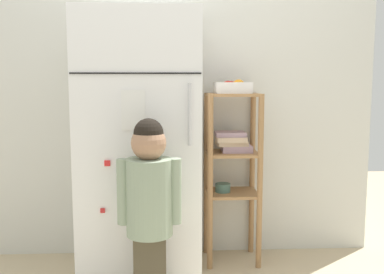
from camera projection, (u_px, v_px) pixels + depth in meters
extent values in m
plane|color=tan|center=(180.00, 272.00, 2.80)|extent=(6.00, 6.00, 0.00)
cube|color=silver|center=(178.00, 102.00, 3.03)|extent=(2.67, 0.03, 2.09)
cube|color=white|center=(141.00, 147.00, 2.70)|extent=(0.70, 0.63, 1.59)
cube|color=black|center=(136.00, 73.00, 2.33)|extent=(0.69, 0.01, 0.01)
cylinder|color=silver|center=(190.00, 114.00, 2.35)|extent=(0.02, 0.02, 0.33)
cube|color=white|center=(133.00, 110.00, 2.36)|extent=(0.13, 0.00, 0.21)
cube|color=#D0682E|center=(166.00, 191.00, 2.42)|extent=(0.03, 0.01, 0.03)
cube|color=red|center=(103.00, 211.00, 2.41)|extent=(0.02, 0.01, 0.02)
cube|color=red|center=(107.00, 163.00, 2.38)|extent=(0.03, 0.01, 0.03)
cube|color=#4B4332|center=(150.00, 273.00, 2.30)|extent=(0.16, 0.10, 0.41)
cylinder|color=gray|center=(149.00, 197.00, 2.25)|extent=(0.24, 0.24, 0.39)
sphere|color=gray|center=(149.00, 158.00, 2.30)|extent=(0.10, 0.10, 0.10)
sphere|color=#A87A5B|center=(149.00, 143.00, 2.22)|extent=(0.18, 0.18, 0.18)
sphere|color=black|center=(149.00, 133.00, 2.21)|extent=(0.15, 0.15, 0.15)
cylinder|color=gray|center=(123.00, 192.00, 2.24)|extent=(0.07, 0.07, 0.33)
cylinder|color=gray|center=(175.00, 191.00, 2.26)|extent=(0.07, 0.07, 0.33)
cylinder|color=#9E7247|center=(210.00, 183.00, 2.79)|extent=(0.04, 0.04, 1.11)
cylinder|color=#9E7247|center=(260.00, 183.00, 2.80)|extent=(0.04, 0.04, 1.11)
cylinder|color=#9E7247|center=(207.00, 174.00, 3.05)|extent=(0.04, 0.04, 1.11)
cylinder|color=#9E7247|center=(252.00, 174.00, 3.07)|extent=(0.04, 0.04, 1.11)
cube|color=#9E7247|center=(233.00, 95.00, 2.86)|extent=(0.33, 0.28, 0.02)
cube|color=#9E7247|center=(232.00, 153.00, 2.91)|extent=(0.33, 0.28, 0.02)
cube|color=#9E7247|center=(232.00, 193.00, 2.94)|extent=(0.33, 0.28, 0.02)
cube|color=#B293A3|center=(236.00, 148.00, 2.92)|extent=(0.19, 0.17, 0.04)
cube|color=#C6AD8E|center=(232.00, 143.00, 2.91)|extent=(0.20, 0.18, 0.03)
cube|color=#C6AD8E|center=(231.00, 139.00, 2.89)|extent=(0.19, 0.17, 0.03)
cube|color=#B293A3|center=(230.00, 134.00, 2.91)|extent=(0.19, 0.17, 0.03)
cylinder|color=#4C7266|center=(223.00, 188.00, 2.93)|extent=(0.10, 0.10, 0.06)
cube|color=white|center=(233.00, 93.00, 2.85)|extent=(0.23, 0.18, 0.01)
cube|color=white|center=(235.00, 88.00, 2.77)|extent=(0.23, 0.01, 0.07)
cube|color=white|center=(231.00, 88.00, 2.94)|extent=(0.23, 0.01, 0.07)
cube|color=white|center=(215.00, 88.00, 2.85)|extent=(0.01, 0.18, 0.07)
cube|color=white|center=(250.00, 88.00, 2.86)|extent=(0.01, 0.18, 0.07)
sphere|color=#B8502A|center=(237.00, 87.00, 2.86)|extent=(0.06, 0.06, 0.06)
sphere|color=red|center=(228.00, 87.00, 2.83)|extent=(0.07, 0.07, 0.07)
sphere|color=#A42419|center=(231.00, 87.00, 2.88)|extent=(0.07, 0.07, 0.07)
sphere|color=orange|center=(239.00, 86.00, 2.83)|extent=(0.08, 0.08, 0.08)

